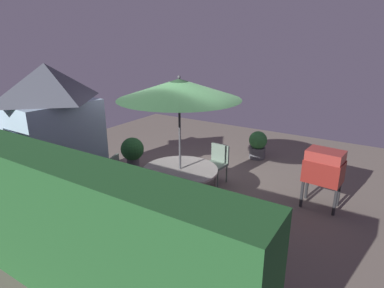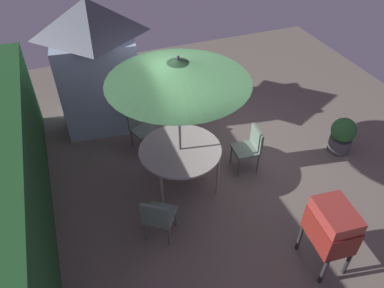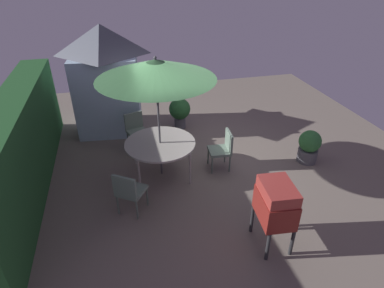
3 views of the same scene
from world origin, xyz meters
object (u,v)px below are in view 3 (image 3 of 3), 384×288
object	(u,v)px
chair_toward_hedge	(129,190)
potted_plant_by_grill	(180,111)
potted_plant_by_shed	(309,146)
chair_near_shed	(223,148)
bbq_grill	(276,204)
patio_table	(160,145)
garden_shed	(106,79)
chair_far_side	(136,129)
patio_umbrella	(156,69)

from	to	relation	value
chair_toward_hedge	potted_plant_by_grill	world-z (taller)	chair_toward_hedge
potted_plant_by_shed	chair_near_shed	bearing A→B (deg)	83.61
bbq_grill	chair_toward_hedge	distance (m)	2.58
patio_table	potted_plant_by_shed	xyz separation A→B (m)	(-0.32, -3.39, -0.33)
garden_shed	potted_plant_by_shed	distance (m)	5.31
chair_far_side	chair_toward_hedge	bearing A→B (deg)	171.60
chair_near_shed	potted_plant_by_grill	bearing A→B (deg)	13.57
patio_umbrella	chair_near_shed	size ratio (longest dim) A/B	2.90
garden_shed	chair_near_shed	distance (m)	3.64
patio_table	chair_toward_hedge	distance (m)	1.36
patio_umbrella	chair_near_shed	distance (m)	2.31
chair_near_shed	patio_umbrella	bearing A→B (deg)	85.90
patio_umbrella	bbq_grill	size ratio (longest dim) A/B	2.18
garden_shed	potted_plant_by_grill	distance (m)	2.10
chair_far_side	chair_toward_hedge	xyz separation A→B (m)	(-2.40, 0.35, 0.00)
chair_near_shed	patio_table	bearing A→B (deg)	85.90
patio_table	chair_far_side	xyz separation A→B (m)	(1.28, 0.40, -0.22)
patio_umbrella	chair_toward_hedge	bearing A→B (deg)	145.71
patio_umbrella	potted_plant_by_grill	distance (m)	2.90
patio_table	chair_far_side	world-z (taller)	chair_far_side
chair_far_side	garden_shed	bearing A→B (deg)	25.00
chair_near_shed	potted_plant_by_grill	distance (m)	2.23
chair_near_shed	chair_far_side	xyz separation A→B (m)	(1.38, 1.78, 0.00)
patio_umbrella	chair_toward_hedge	xyz separation A→B (m)	(-1.11, 0.76, -1.84)
chair_toward_hedge	chair_far_side	bearing A→B (deg)	-8.40
patio_umbrella	chair_far_side	world-z (taller)	patio_umbrella
patio_umbrella	potted_plant_by_grill	bearing A→B (deg)	-22.52
chair_near_shed	potted_plant_by_grill	size ratio (longest dim) A/B	1.04
patio_umbrella	bbq_grill	bearing A→B (deg)	-149.05
bbq_grill	chair_near_shed	distance (m)	2.34
garden_shed	potted_plant_by_shed	size ratio (longest dim) A/B	3.55
garden_shed	chair_far_side	xyz separation A→B (m)	(-1.23, -0.57, -0.91)
patio_table	patio_umbrella	bearing A→B (deg)	116.57
chair_far_side	patio_umbrella	bearing A→B (deg)	-162.52
patio_table	garden_shed	bearing A→B (deg)	21.26
bbq_grill	potted_plant_by_shed	world-z (taller)	bbq_grill
patio_table	potted_plant_by_grill	distance (m)	2.25
chair_toward_hedge	potted_plant_by_shed	world-z (taller)	chair_toward_hedge
chair_toward_hedge	potted_plant_by_grill	bearing A→B (deg)	-26.94
garden_shed	patio_table	distance (m)	2.79
chair_near_shed	chair_toward_hedge	distance (m)	2.37
garden_shed	patio_umbrella	distance (m)	2.86
patio_table	chair_near_shed	size ratio (longest dim) A/B	1.66
garden_shed	potted_plant_by_grill	bearing A→B (deg)	-103.78
potted_plant_by_grill	bbq_grill	bearing A→B (deg)	-172.49
garden_shed	patio_umbrella	bearing A→B (deg)	-158.74
bbq_grill	patio_table	bearing A→B (deg)	30.95
potted_plant_by_shed	patio_umbrella	bearing A→B (deg)	84.54
chair_near_shed	chair_far_side	size ratio (longest dim) A/B	1.00
chair_far_side	potted_plant_by_shed	world-z (taller)	chair_far_side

